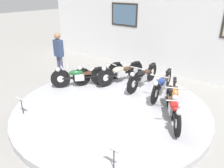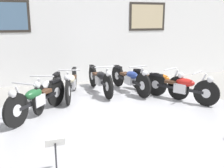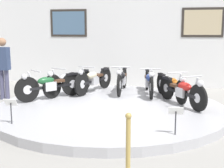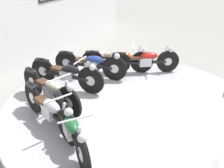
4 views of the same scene
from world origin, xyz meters
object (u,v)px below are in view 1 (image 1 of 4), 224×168
info_placard_front_left (21,102)px  visitor_standing (59,52)px  motorcycle_green (79,76)px  motorcycle_red (173,108)px  motorcycle_silver (98,72)px  motorcycle_black (142,76)px  motorcycle_cream (120,72)px  motorcycle_blue (162,84)px  info_placard_front_centre (114,153)px  motorcycle_orange (174,95)px

info_placard_front_left → visitor_standing: 3.26m
motorcycle_green → motorcycle_red: 3.47m
motorcycle_silver → motorcycle_black: (1.45, 0.66, 0.01)m
motorcycle_green → motorcycle_silver: motorcycle_green is taller
motorcycle_silver → motorcycle_black: motorcycle_black is taller
motorcycle_black → visitor_standing: 3.47m
motorcycle_cream → info_placard_front_left: bearing=-102.6°
motorcycle_cream → motorcycle_blue: (1.65, -0.00, -0.01)m
motorcycle_cream → info_placard_front_centre: motorcycle_cream is taller
motorcycle_black → motorcycle_orange: 1.59m
motorcycle_cream → motorcycle_orange: (2.28, -0.49, -0.02)m
motorcycle_orange → motorcycle_red: bearing=-67.3°
motorcycle_cream → info_placard_front_left: 3.50m
info_placard_front_centre → info_placard_front_left: bearing=180.0°
motorcycle_blue → info_placard_front_left: size_ratio=3.87×
motorcycle_orange → motorcycle_blue: bearing=142.5°
motorcycle_black → motorcycle_red: motorcycle_black is taller
motorcycle_green → motorcycle_orange: motorcycle_green is taller
motorcycle_green → motorcycle_black: motorcycle_black is taller
motorcycle_red → visitor_standing: 5.10m
motorcycle_green → motorcycle_blue: motorcycle_green is taller
motorcycle_silver → visitor_standing: visitor_standing is taller
motorcycle_red → motorcycle_green: bearing=179.9°
info_placard_front_centre → visitor_standing: visitor_standing is taller
motorcycle_blue → info_placard_front_centre: bearing=-77.4°
visitor_standing → motorcycle_blue: bearing=9.6°
motorcycle_blue → info_placard_front_centre: size_ratio=3.87×
motorcycle_red → info_placard_front_left: motorcycle_red is taller
visitor_standing → motorcycle_orange: bearing=2.6°
motorcycle_green → visitor_standing: size_ratio=0.89×
motorcycle_orange → info_placard_front_centre: 2.94m
motorcycle_cream → motorcycle_red: 2.81m
motorcycle_blue → motorcycle_cream: bearing=179.9°
info_placard_front_left → visitor_standing: (-1.74, 2.71, 0.48)m
motorcycle_black → visitor_standing: bearing=-165.2°
motorcycle_black → motorcycle_blue: (0.82, -0.18, -0.01)m
motorcycle_red → info_placard_front_centre: bearing=-93.7°
motorcycle_green → motorcycle_silver: size_ratio=0.85×
motorcycle_cream → motorcycle_red: size_ratio=1.16×
motorcycle_cream → motorcycle_orange: motorcycle_cream is taller
motorcycle_red → visitor_standing: bearing=174.9°
motorcycle_cream → info_placard_front_centre: 4.18m
motorcycle_silver → info_placard_front_centre: bearing=-44.0°
motorcycle_blue → visitor_standing: (-4.15, -0.70, 0.45)m
motorcycle_orange → info_placard_front_left: bearing=-136.0°
info_placard_front_centre → motorcycle_green: bearing=145.7°
motorcycle_green → visitor_standing: (-1.59, 0.45, 0.45)m
motorcycle_silver → motorcycle_cream: (0.62, 0.48, 0.01)m
visitor_standing → motorcycle_silver: bearing=6.7°
motorcycle_silver → motorcycle_cream: size_ratio=0.96×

